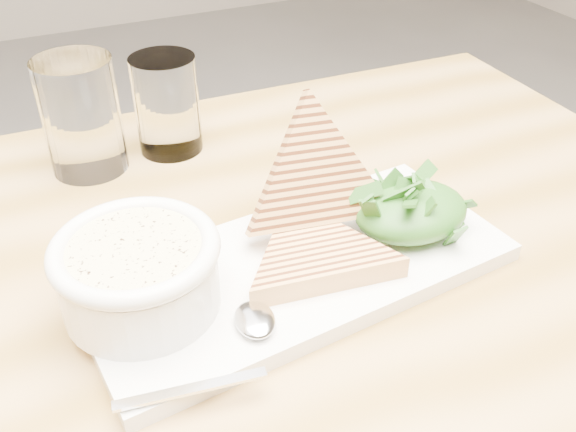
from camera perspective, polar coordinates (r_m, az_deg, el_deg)
name	(u,v)px	position (r m, az deg, el deg)	size (l,w,h in m)	color
table_top	(152,351)	(0.53, -11.96, -11.67)	(1.17, 0.78, 0.04)	#A98048
table_leg_br	(416,271)	(1.18, 11.29, -4.78)	(0.06, 0.06, 0.70)	#A98048
platter	(298,268)	(0.55, 0.88, -4.66)	(0.36, 0.16, 0.02)	white
soup_bowl	(140,281)	(0.50, -13.03, -5.61)	(0.12, 0.12, 0.05)	white
soup	(135,251)	(0.49, -13.47, -3.03)	(0.10, 0.10, 0.01)	beige
bowl_rim	(134,249)	(0.49, -13.51, -2.85)	(0.13, 0.13, 0.01)	white
sandwich_flat	(315,255)	(0.54, 2.45, -3.46)	(0.16, 0.16, 0.02)	tan
sandwich_lean	(317,180)	(0.56, 2.56, 3.25)	(0.16, 0.16, 0.09)	tan
salad_base	(411,211)	(0.58, 10.87, 0.42)	(0.11, 0.08, 0.04)	#124710
arugula_pile	(412,205)	(0.58, 10.94, 0.97)	(0.11, 0.10, 0.05)	#366221
spoon_bowl	(255,320)	(0.49, -2.97, -9.17)	(0.03, 0.04, 0.01)	silver
spoon_handle	(191,389)	(0.45, -8.61, -14.97)	(0.10, 0.01, 0.00)	silver
glass_near	(82,116)	(0.71, -17.88, 8.45)	(0.08, 0.08, 0.12)	white
glass_far	(167,105)	(0.73, -10.71, 9.69)	(0.07, 0.07, 0.11)	white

